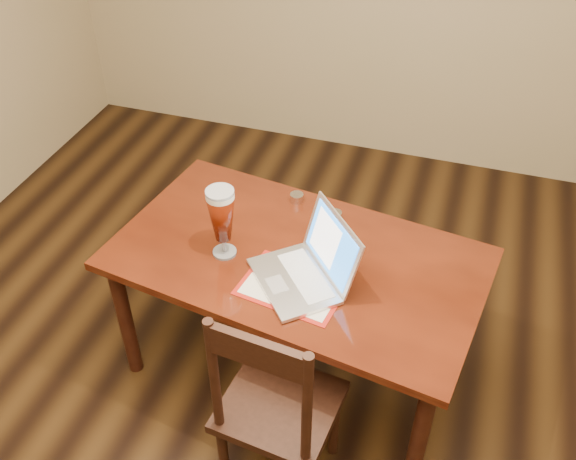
% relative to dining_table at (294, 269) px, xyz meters
% --- Properties ---
extents(room_shell, '(4.51, 5.01, 2.71)m').
position_rel_dining_table_xyz_m(room_shell, '(0.12, -0.52, 1.13)').
color(room_shell, tan).
rests_on(room_shell, ground).
extents(dining_table, '(1.59, 1.05, 1.01)m').
position_rel_dining_table_xyz_m(dining_table, '(0.00, 0.00, 0.00)').
color(dining_table, '#521B0A').
rests_on(dining_table, ground).
extents(dining_chair, '(0.45, 0.43, 0.97)m').
position_rel_dining_table_xyz_m(dining_chair, '(0.10, -0.54, -0.17)').
color(dining_chair, black).
rests_on(dining_chair, ground).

